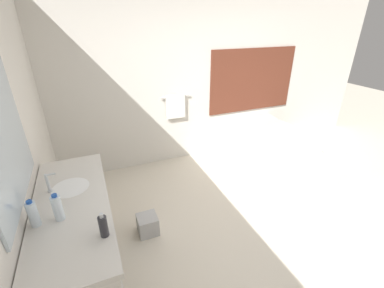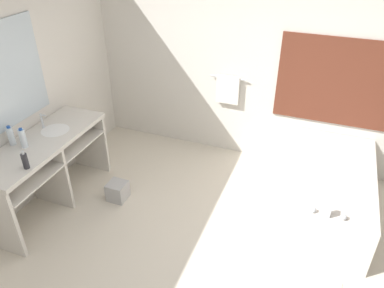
{
  "view_description": "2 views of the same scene",
  "coord_description": "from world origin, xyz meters",
  "px_view_note": "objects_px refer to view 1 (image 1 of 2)",
  "views": [
    {
      "loc": [
        -1.61,
        -1.68,
        2.27
      ],
      "look_at": [
        -0.5,
        0.99,
        0.86
      ],
      "focal_mm": 24.0,
      "sensor_mm": 36.0,
      "label": 1
    },
    {
      "loc": [
        0.94,
        -2.42,
        3.04
      ],
      "look_at": [
        -0.36,
        0.96,
        0.79
      ],
      "focal_mm": 35.0,
      "sensor_mm": 36.0,
      "label": 2
    }
  ],
  "objects_px": {
    "water_bottle_1": "(58,208)",
    "water_bottle_2": "(33,214)",
    "bathtub": "(277,148)",
    "waste_bin": "(148,225)",
    "soap_dispenser": "(103,226)"
  },
  "relations": [
    {
      "from": "water_bottle_2",
      "to": "waste_bin",
      "type": "distance_m",
      "value": 1.36
    },
    {
      "from": "water_bottle_2",
      "to": "bathtub",
      "type": "bearing_deg",
      "value": 20.08
    },
    {
      "from": "soap_dispenser",
      "to": "water_bottle_1",
      "type": "bearing_deg",
      "value": 134.09
    },
    {
      "from": "water_bottle_1",
      "to": "waste_bin",
      "type": "bearing_deg",
      "value": 34.44
    },
    {
      "from": "soap_dispenser",
      "to": "waste_bin",
      "type": "bearing_deg",
      "value": 61.2
    },
    {
      "from": "waste_bin",
      "to": "soap_dispenser",
      "type": "bearing_deg",
      "value": -118.8
    },
    {
      "from": "bathtub",
      "to": "water_bottle_2",
      "type": "relative_size",
      "value": 7.89
    },
    {
      "from": "bathtub",
      "to": "water_bottle_2",
      "type": "distance_m",
      "value": 3.59
    },
    {
      "from": "bathtub",
      "to": "waste_bin",
      "type": "height_order",
      "value": "bathtub"
    },
    {
      "from": "bathtub",
      "to": "water_bottle_1",
      "type": "xyz_separation_m",
      "value": [
        -3.15,
        -1.21,
        0.68
      ]
    },
    {
      "from": "water_bottle_1",
      "to": "water_bottle_2",
      "type": "bearing_deg",
      "value": -179.04
    },
    {
      "from": "water_bottle_1",
      "to": "soap_dispenser",
      "type": "bearing_deg",
      "value": -45.91
    },
    {
      "from": "waste_bin",
      "to": "water_bottle_1",
      "type": "bearing_deg",
      "value": -145.56
    },
    {
      "from": "bathtub",
      "to": "soap_dispenser",
      "type": "xyz_separation_m",
      "value": [
        -2.85,
        -1.51,
        0.66
      ]
    },
    {
      "from": "bathtub",
      "to": "waste_bin",
      "type": "distance_m",
      "value": 2.51
    }
  ]
}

